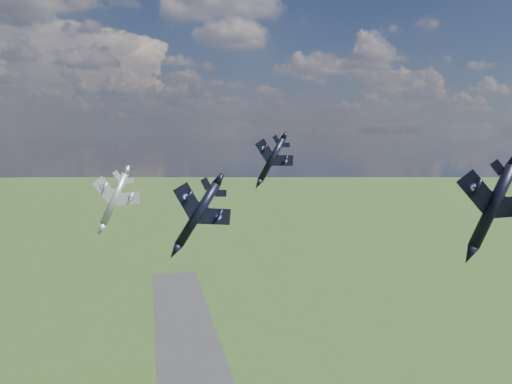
{
  "coord_description": "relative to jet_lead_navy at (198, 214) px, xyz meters",
  "views": [
    {
      "loc": [
        -15.39,
        -71.31,
        92.44
      ],
      "look_at": [
        2.82,
        11.93,
        81.98
      ],
      "focal_mm": 35.0,
      "sensor_mm": 36.0,
      "label": 1
    }
  ],
  "objects": [
    {
      "name": "jet_lead_navy",
      "position": [
        0.0,
        0.0,
        0.0
      ],
      "size": [
        13.45,
        17.49,
        9.18
      ],
      "primitive_type": null,
      "rotation": [
        0.0,
        0.58,
        0.12
      ],
      "color": "black"
    },
    {
      "name": "jet_high_navy",
      "position": [
        17.58,
        20.33,
        7.64
      ],
      "size": [
        9.84,
        13.53,
        7.19
      ],
      "primitive_type": null,
      "rotation": [
        0.0,
        0.51,
        -0.0
      ],
      "color": "black"
    },
    {
      "name": "jet_left_silver",
      "position": [
        -13.9,
        12.41,
        1.26
      ],
      "size": [
        13.97,
        16.24,
        6.83
      ],
      "primitive_type": null,
      "rotation": [
        0.0,
        0.45,
        0.33
      ],
      "color": "gray"
    },
    {
      "name": "jet_right_navy",
      "position": [
        37.63,
        -22.46,
        3.41
      ],
      "size": [
        17.25,
        19.81,
        7.54
      ],
      "primitive_type": null,
      "rotation": [
        0.0,
        0.37,
        -0.35
      ],
      "color": "black"
    }
  ]
}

